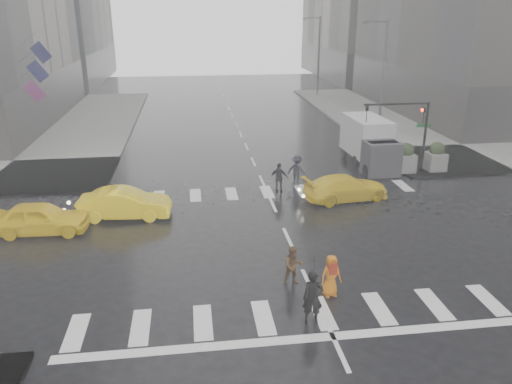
{
  "coord_description": "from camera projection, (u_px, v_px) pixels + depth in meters",
  "views": [
    {
      "loc": [
        -4.13,
        -19.94,
        9.59
      ],
      "look_at": [
        -1.17,
        2.0,
        1.5
      ],
      "focal_mm": 35.0,
      "sensor_mm": 36.0,
      "label": 1
    }
  ],
  "objects": [
    {
      "name": "planter_east",
      "position": [
        436.0,
        157.0,
        31.05
      ],
      "size": [
        1.1,
        1.1,
        1.8
      ],
      "color": "slate",
      "rests_on": "ground"
    },
    {
      "name": "traffic_signal_pole",
      "position": [
        411.0,
        123.0,
        29.86
      ],
      "size": [
        4.45,
        0.42,
        4.5
      ],
      "color": "black",
      "rests_on": "ground"
    },
    {
      "name": "pedestrian_black",
      "position": [
        314.0,
        280.0,
        15.76
      ],
      "size": [
        1.07,
        1.09,
        2.43
      ],
      "rotation": [
        0.0,
        0.0,
        -0.12
      ],
      "color": "black",
      "rests_on": "ground"
    },
    {
      "name": "planter_mid",
      "position": [
        405.0,
        158.0,
        30.8
      ],
      "size": [
        1.1,
        1.1,
        1.8
      ],
      "color": "slate",
      "rests_on": "ground"
    },
    {
      "name": "street_lamp_near",
      "position": [
        382.0,
        74.0,
        38.8
      ],
      "size": [
        2.15,
        0.22,
        9.0
      ],
      "color": "#59595B",
      "rests_on": "ground"
    },
    {
      "name": "pedestrian_far_b",
      "position": [
        297.0,
        170.0,
        28.77
      ],
      "size": [
        1.32,
        1.16,
        1.79
      ],
      "primitive_type": "imported",
      "rotation": [
        0.0,
        0.0,
        2.58
      ],
      "color": "black",
      "rests_on": "ground"
    },
    {
      "name": "taxi_mid",
      "position": [
        125.0,
        204.0,
        24.28
      ],
      "size": [
        4.52,
        1.84,
        1.46
      ],
      "primitive_type": "imported",
      "rotation": [
        0.0,
        0.0,
        1.5
      ],
      "color": "yellow",
      "rests_on": "ground"
    },
    {
      "name": "road_markings",
      "position": [
        288.0,
        237.0,
        22.37
      ],
      "size": [
        18.0,
        48.0,
        0.01
      ],
      "primitive_type": null,
      "color": "silver",
      "rests_on": "ground"
    },
    {
      "name": "box_truck",
      "position": [
        370.0,
        142.0,
        32.08
      ],
      "size": [
        2.14,
        5.71,
        3.04
      ],
      "rotation": [
        0.0,
        0.0,
        0.04
      ],
      "color": "silver",
      "rests_on": "ground"
    },
    {
      "name": "planter_west",
      "position": [
        374.0,
        160.0,
        30.55
      ],
      "size": [
        1.1,
        1.1,
        1.8
      ],
      "color": "slate",
      "rests_on": "ground"
    },
    {
      "name": "taxi_front",
      "position": [
        40.0,
        218.0,
        22.6
      ],
      "size": [
        4.32,
        1.89,
        1.45
      ],
      "primitive_type": "imported",
      "rotation": [
        0.0,
        0.0,
        1.53
      ],
      "color": "yellow",
      "rests_on": "ground"
    },
    {
      "name": "street_lamp_far",
      "position": [
        318.0,
        53.0,
        57.42
      ],
      "size": [
        2.15,
        0.22,
        9.0
      ],
      "color": "#59595B",
      "rests_on": "ground"
    },
    {
      "name": "pedestrian_brown",
      "position": [
        293.0,
        266.0,
        18.31
      ],
      "size": [
        0.76,
        0.61,
        1.52
      ],
      "primitive_type": "imported",
      "rotation": [
        0.0,
        0.0,
        0.04
      ],
      "color": "#4B311A",
      "rests_on": "ground"
    },
    {
      "name": "pedestrian_far_a",
      "position": [
        279.0,
        178.0,
        27.6
      ],
      "size": [
        1.15,
        0.94,
        1.7
      ],
      "primitive_type": "imported",
      "rotation": [
        0.0,
        0.0,
        2.75
      ],
      "color": "black",
      "rests_on": "ground"
    },
    {
      "name": "pedestrian_orange",
      "position": [
        331.0,
        276.0,
        17.57
      ],
      "size": [
        0.83,
        0.61,
        1.56
      ],
      "rotation": [
        0.0,
        0.0,
        0.16
      ],
      "color": "#C6640E",
      "rests_on": "ground"
    },
    {
      "name": "taxi_rear",
      "position": [
        346.0,
        188.0,
        26.64
      ],
      "size": [
        4.34,
        2.53,
        1.34
      ],
      "primitive_type": "imported",
      "rotation": [
        0.0,
        0.0,
        1.74
      ],
      "color": "yellow",
      "rests_on": "ground"
    },
    {
      "name": "sidewalk_ne",
      "position": [
        479.0,
        133.0,
        41.09
      ],
      "size": [
        35.0,
        35.0,
        0.15
      ],
      "primitive_type": "cube",
      "color": "slate",
      "rests_on": "ground"
    },
    {
      "name": "ground",
      "position": [
        288.0,
        237.0,
        22.37
      ],
      "size": [
        120.0,
        120.0,
        0.0
      ],
      "primitive_type": "plane",
      "color": "black",
      "rests_on": "ground"
    },
    {
      "name": "flag_cluster",
      "position": [
        33.0,
        69.0,
        35.76
      ],
      "size": [
        2.87,
        3.06,
        4.69
      ],
      "color": "#59595B",
      "rests_on": "ground"
    }
  ]
}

